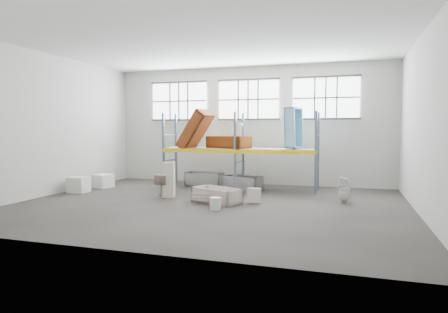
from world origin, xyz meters
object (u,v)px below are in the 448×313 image
at_px(cistern_tall, 169,180).
at_px(steel_tub_left, 204,179).
at_px(toilet_white, 345,190).
at_px(rust_tub_flat, 229,142).
at_px(blue_tub_upright, 294,128).
at_px(toilet_beige, 165,185).
at_px(bathtub_beige, 217,195).
at_px(bucket, 216,204).
at_px(carton_near, 79,185).
at_px(steel_tub_right, 243,183).

distance_m(cistern_tall, steel_tub_left, 3.03).
relative_size(toilet_white, rust_tub_flat, 0.48).
relative_size(steel_tub_left, blue_tub_upright, 0.98).
bearing_deg(cistern_tall, toilet_beige, 133.18).
height_order(toilet_white, steel_tub_left, toilet_white).
distance_m(toilet_beige, rust_tub_flat, 3.36).
relative_size(bathtub_beige, bucket, 4.35).
distance_m(toilet_white, carton_near, 9.48).
height_order(steel_tub_right, rust_tub_flat, rust_tub_flat).
bearing_deg(carton_near, bucket, -14.25).
bearing_deg(steel_tub_left, toilet_white, -21.08).
xyz_separation_m(bathtub_beige, carton_near, (-5.53, 0.37, 0.05)).
xyz_separation_m(steel_tub_left, bucket, (2.03, -4.53, -0.09)).
bearing_deg(steel_tub_left, toilet_beige, -98.29).
relative_size(steel_tub_left, steel_tub_right, 1.04).
bearing_deg(blue_tub_upright, toilet_white, -45.48).
bearing_deg(steel_tub_right, cistern_tall, -129.93).
xyz_separation_m(toilet_white, bucket, (-3.57, -2.38, -0.23)).
bearing_deg(carton_near, bathtub_beige, -3.79).
relative_size(steel_tub_right, carton_near, 2.17).
distance_m(toilet_beige, cistern_tall, 0.36).
distance_m(toilet_beige, carton_near, 3.44).
distance_m(rust_tub_flat, bucket, 4.74).
distance_m(cistern_tall, carton_near, 3.67).
distance_m(steel_tub_left, blue_tub_upright, 4.26).
distance_m(steel_tub_right, rust_tub_flat, 1.76).
xyz_separation_m(cistern_tall, bucket, (2.21, -1.52, -0.42)).
height_order(toilet_beige, steel_tub_left, toilet_beige).
xyz_separation_m(toilet_beige, blue_tub_upright, (4.10, 2.60, 1.99)).
xyz_separation_m(toilet_beige, cistern_tall, (0.23, -0.19, 0.20)).
xyz_separation_m(steel_tub_right, bucket, (0.21, -3.91, -0.08)).
bearing_deg(cistern_tall, steel_tub_right, 43.27).
bearing_deg(blue_tub_upright, steel_tub_left, 176.58).
height_order(cistern_tall, rust_tub_flat, rust_tub_flat).
bearing_deg(toilet_beige, carton_near, 8.24).
xyz_separation_m(steel_tub_left, steel_tub_right, (1.81, -0.62, -0.01)).
relative_size(toilet_white, bucket, 2.26).
xyz_separation_m(rust_tub_flat, carton_near, (-4.95, -2.86, -1.53)).
xyz_separation_m(cistern_tall, blue_tub_upright, (3.88, 2.79, 1.79)).
height_order(toilet_beige, carton_near, toilet_beige).
height_order(steel_tub_left, carton_near, carton_near).
relative_size(toilet_white, carton_near, 1.24).
xyz_separation_m(bathtub_beige, bucket, (0.35, -1.13, -0.05)).
relative_size(bathtub_beige, toilet_white, 1.93).
height_order(toilet_white, steel_tub_right, toilet_white).
height_order(cistern_tall, toilet_white, cistern_tall).
bearing_deg(toilet_beige, steel_tub_right, -130.78).
xyz_separation_m(steel_tub_right, blue_tub_upright, (1.88, 0.40, 2.13)).
distance_m(cistern_tall, steel_tub_right, 3.13).
bearing_deg(steel_tub_right, carton_near, -156.83).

